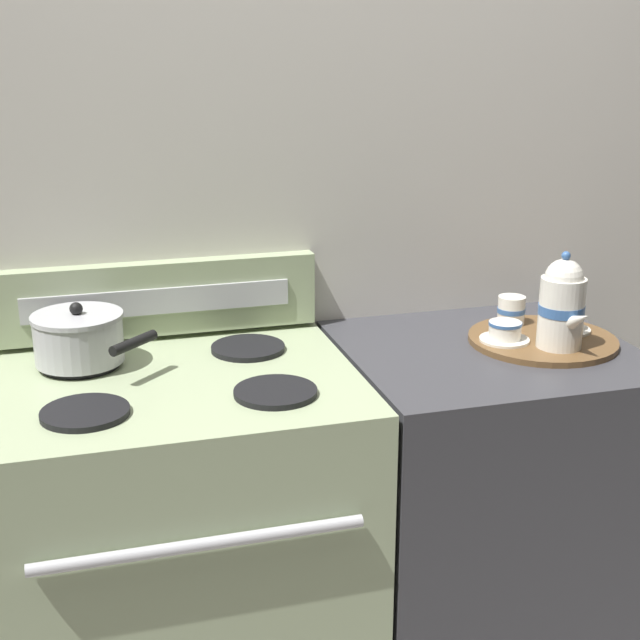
# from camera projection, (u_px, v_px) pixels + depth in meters

# --- Properties ---
(wall_back) EXTENTS (6.00, 0.05, 2.20)m
(wall_back) POSITION_uv_depth(u_px,v_px,m) (290.00, 246.00, 2.18)
(wall_back) COLOR beige
(wall_back) RESTS_ON ground
(stove) EXTENTS (0.77, 0.63, 0.92)m
(stove) POSITION_uv_depth(u_px,v_px,m) (184.00, 568.00, 1.99)
(stove) COLOR #9EAD84
(stove) RESTS_ON ground
(control_panel) EXTENTS (0.75, 0.05, 0.17)m
(control_panel) POSITION_uv_depth(u_px,v_px,m) (157.00, 298.00, 2.08)
(control_panel) COLOR #9EAD84
(control_panel) RESTS_ON stove
(side_counter) EXTENTS (0.65, 0.61, 0.91)m
(side_counter) POSITION_uv_depth(u_px,v_px,m) (479.00, 523.00, 2.18)
(side_counter) COLOR #38383D
(side_counter) RESTS_ON ground
(saucepan) EXTENTS (0.26, 0.26, 0.13)m
(saucepan) POSITION_uv_depth(u_px,v_px,m) (79.00, 338.00, 1.91)
(saucepan) COLOR #B7B7BC
(saucepan) RESTS_ON stove
(serving_tray) EXTENTS (0.34, 0.34, 0.01)m
(serving_tray) POSITION_uv_depth(u_px,v_px,m) (542.00, 340.00, 2.07)
(serving_tray) COLOR brown
(serving_tray) RESTS_ON side_counter
(teapot) EXTENTS (0.10, 0.16, 0.22)m
(teapot) POSITION_uv_depth(u_px,v_px,m) (562.00, 304.00, 1.97)
(teapot) COLOR white
(teapot) RESTS_ON serving_tray
(teacup_left) EXTENTS (0.11, 0.11, 0.05)m
(teacup_left) POSITION_uv_depth(u_px,v_px,m) (567.00, 322.00, 2.11)
(teacup_left) COLOR white
(teacup_left) RESTS_ON serving_tray
(teacup_right) EXTENTS (0.11, 0.11, 0.05)m
(teacup_right) POSITION_uv_depth(u_px,v_px,m) (505.00, 331.00, 2.04)
(teacup_right) COLOR white
(teacup_right) RESTS_ON serving_tray
(creamer_jug) EXTENTS (0.07, 0.07, 0.07)m
(creamer_jug) POSITION_uv_depth(u_px,v_px,m) (511.00, 310.00, 2.16)
(creamer_jug) COLOR white
(creamer_jug) RESTS_ON serving_tray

